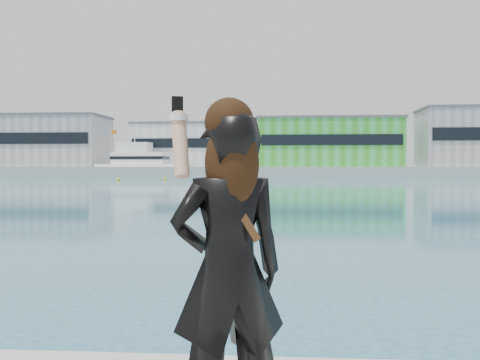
# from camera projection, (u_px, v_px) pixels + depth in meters

# --- Properties ---
(far_quay) EXTENTS (320.00, 40.00, 2.00)m
(far_quay) POSITION_uv_depth(u_px,v_px,m) (292.00, 171.00, 132.62)
(far_quay) COLOR #9E9E99
(far_quay) RESTS_ON ground
(warehouse_grey_left) EXTENTS (26.52, 16.36, 11.50)m
(warehouse_grey_left) POSITION_uv_depth(u_px,v_px,m) (46.00, 141.00, 135.02)
(warehouse_grey_left) COLOR gray
(warehouse_grey_left) RESTS_ON far_quay
(warehouse_white) EXTENTS (24.48, 15.35, 9.50)m
(warehouse_white) POSITION_uv_depth(u_px,v_px,m) (192.00, 145.00, 132.30)
(warehouse_white) COLOR silver
(warehouse_white) RESTS_ON far_quay
(warehouse_green) EXTENTS (30.60, 16.36, 10.50)m
(warehouse_green) POSITION_uv_depth(u_px,v_px,m) (329.00, 143.00, 129.80)
(warehouse_green) COLOR green
(warehouse_green) RESTS_ON far_quay
(flagpole_left) EXTENTS (1.28, 0.16, 8.00)m
(flagpole_left) POSITION_uv_depth(u_px,v_px,m) (112.00, 145.00, 126.68)
(flagpole_left) COLOR silver
(flagpole_left) RESTS_ON far_quay
(flagpole_right) EXTENTS (1.28, 0.16, 8.00)m
(flagpole_right) POSITION_uv_depth(u_px,v_px,m) (401.00, 144.00, 121.69)
(flagpole_right) COLOR silver
(flagpole_right) RESTS_ON far_quay
(motor_yacht) EXTENTS (20.06, 7.29, 9.16)m
(motor_yacht) POSITION_uv_depth(u_px,v_px,m) (142.00, 164.00, 122.41)
(motor_yacht) COLOR white
(motor_yacht) RESTS_ON ground
(buoy_far) EXTENTS (0.50, 0.50, 0.50)m
(buoy_far) POSITION_uv_depth(u_px,v_px,m) (165.00, 180.00, 94.02)
(buoy_far) COLOR yellow
(buoy_far) RESTS_ON ground
(buoy_extra) EXTENTS (0.50, 0.50, 0.50)m
(buoy_extra) POSITION_uv_depth(u_px,v_px,m) (118.00, 181.00, 88.07)
(buoy_extra) COLOR yellow
(buoy_extra) RESTS_ON ground
(woman) EXTENTS (0.67, 0.56, 1.67)m
(woman) POSITION_uv_depth(u_px,v_px,m) (228.00, 262.00, 2.95)
(woman) COLOR black
(woman) RESTS_ON near_quay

